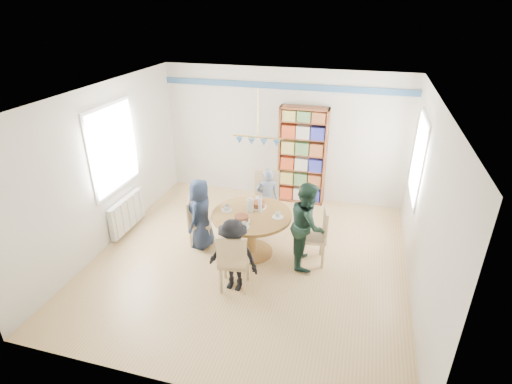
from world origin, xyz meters
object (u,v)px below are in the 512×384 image
(dining_table, at_px, (252,224))
(chair_far, at_px, (266,196))
(chair_near, at_px, (233,260))
(person_far, at_px, (267,198))
(bookshelf, at_px, (302,157))
(person_right, at_px, (307,225))
(person_near, at_px, (233,256))
(chair_right, at_px, (317,233))
(person_left, at_px, (201,214))
(radiator, at_px, (127,213))
(chair_left, at_px, (196,220))

(dining_table, relative_size, chair_far, 1.25)
(chair_far, relative_size, chair_near, 1.09)
(person_far, bearing_deg, bookshelf, -127.99)
(person_right, height_order, person_near, person_right)
(chair_right, bearing_deg, person_right, -152.63)
(bookshelf, bearing_deg, person_left, -122.10)
(dining_table, distance_m, bookshelf, 2.23)
(person_right, distance_m, person_far, 1.31)
(radiator, height_order, person_near, person_near)
(chair_far, distance_m, person_far, 0.12)
(radiator, height_order, chair_right, chair_right)
(bookshelf, bearing_deg, chair_far, -113.24)
(dining_table, height_order, bookshelf, bookshelf)
(dining_table, xyz_separation_m, person_left, (-0.89, -0.01, 0.06))
(person_left, distance_m, bookshelf, 2.56)
(chair_near, distance_m, person_left, 1.34)
(chair_right, height_order, person_far, person_far)
(chair_left, distance_m, person_left, 0.20)
(dining_table, height_order, person_far, person_far)
(chair_right, xyz_separation_m, chair_near, (-1.06, -1.04, -0.01))
(chair_right, xyz_separation_m, person_far, (-1.04, 0.88, 0.05))
(person_left, bearing_deg, chair_left, -105.28)
(radiator, bearing_deg, person_near, -23.63)
(person_far, xyz_separation_m, bookshelf, (0.43, 1.21, 0.41))
(bookshelf, bearing_deg, chair_near, -98.15)
(chair_near, distance_m, bookshelf, 3.20)
(chair_near, relative_size, bookshelf, 0.48)
(chair_far, bearing_deg, person_right, -48.98)
(chair_right, height_order, person_near, person_near)
(bookshelf, bearing_deg, person_right, -78.19)
(chair_far, bearing_deg, dining_table, -88.99)
(bookshelf, bearing_deg, chair_left, -124.85)
(radiator, distance_m, chair_left, 1.40)
(chair_right, xyz_separation_m, chair_far, (-1.09, 0.98, 0.04))
(chair_left, xyz_separation_m, person_near, (1.01, -0.98, 0.11))
(chair_left, relative_size, person_far, 0.73)
(dining_table, bearing_deg, chair_left, 178.09)
(person_left, height_order, bookshelf, bookshelf)
(chair_left, relative_size, person_left, 0.68)
(dining_table, xyz_separation_m, chair_near, (0.01, -0.99, -0.03))
(dining_table, distance_m, chair_right, 1.07)
(person_far, relative_size, bookshelf, 0.58)
(chair_left, xyz_separation_m, person_right, (1.92, -0.06, 0.24))
(person_far, xyz_separation_m, person_near, (-0.03, -1.88, -0.01))
(radiator, xyz_separation_m, person_near, (2.40, -1.05, 0.22))
(person_right, bearing_deg, dining_table, 77.41)
(chair_left, xyz_separation_m, chair_far, (0.99, 1.00, 0.10))
(person_near, bearing_deg, chair_left, 140.27)
(person_left, bearing_deg, bookshelf, 151.11)
(chair_right, distance_m, person_right, 0.25)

